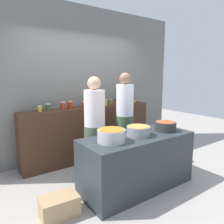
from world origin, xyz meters
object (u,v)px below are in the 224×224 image
Objects in this scene: preserve_jar_10 at (123,102)px; cooking_pot_left at (111,136)px; preserve_jar_1 at (48,107)px; bread_crate at (59,206)px; cook_in_cap at (125,123)px; cooking_pot_right at (165,126)px; preserve_jar_9 at (116,102)px; preserve_jar_8 at (110,102)px; preserve_jar_7 at (105,102)px; preserve_jar_5 at (89,103)px; preserve_jar_6 at (98,103)px; preserve_jar_4 at (84,105)px; preserve_jar_3 at (70,105)px; preserve_jar_13 at (134,100)px; preserve_jar_2 at (63,106)px; preserve_jar_12 at (130,100)px; cooking_pot_center at (138,131)px; preserve_jar_0 at (40,108)px; cook_with_tongs at (95,135)px; preserve_jar_11 at (125,101)px.

cooking_pot_left is at bearing -132.76° from preserve_jar_10.
bread_crate is (-0.40, -1.44, -0.98)m from preserve_jar_1.
cooking_pot_right is at bearing -80.76° from cook_in_cap.
preserve_jar_9 is 0.17m from preserve_jar_10.
preserve_jar_8 is 0.72m from cook_in_cap.
cook_in_cap is (0.05, -0.58, -0.33)m from preserve_jar_7.
preserve_jar_6 is (0.17, -0.05, 0.00)m from preserve_jar_5.
preserve_jar_4 is 1.97m from bread_crate.
preserve_jar_3 is at bearing -179.20° from preserve_jar_8.
preserve_jar_3 is 1.38× the size of preserve_jar_13.
preserve_jar_10 is 0.73m from cook_in_cap.
preserve_jar_2 is 0.99× the size of preserve_jar_12.
preserve_jar_4 is 0.66m from preserve_jar_8.
preserve_jar_12 is 0.41× the size of cooking_pot_center.
bread_crate is (-1.06, -1.34, -0.98)m from preserve_jar_4.
preserve_jar_2 is 0.31× the size of bread_crate.
preserve_jar_1 is 1.16× the size of preserve_jar_13.
preserve_jar_5 is 0.43× the size of cooking_pot_right.
preserve_jar_7 is at bearing -6.77° from preserve_jar_5.
preserve_jar_13 is (1.15, -0.01, -0.02)m from preserve_jar_5.
preserve_jar_9 is at bearing -3.68° from preserve_jar_3.
preserve_jar_5 reaches higher than preserve_jar_8.
preserve_jar_7 is at bearing -178.20° from preserve_jar_12.
preserve_jar_2 reaches higher than cooking_pot_right.
preserve_jar_0 is 2.11m from preserve_jar_13.
cook_in_cap reaches higher than preserve_jar_5.
preserve_jar_9 is 0.33× the size of cooking_pot_right.
cook_with_tongs is at bearing -141.38° from preserve_jar_9.
preserve_jar_12 is (1.82, -0.07, 0.01)m from preserve_jar_1.
preserve_jar_1 is 0.31× the size of cooking_pot_left.
preserve_jar_1 is 0.92× the size of preserve_jar_7.
preserve_jar_0 is 0.31× the size of cooking_pot_right.
cooking_pot_right is 0.20× the size of cook_with_tongs.
preserve_jar_7 is 0.80m from preserve_jar_13.
cooking_pot_center is (-0.16, -1.38, -0.25)m from preserve_jar_6.
preserve_jar_4 reaches higher than preserve_jar_9.
preserve_jar_4 is 1.30m from preserve_jar_13.
preserve_jar_12 is at bearing -175.36° from preserve_jar_13.
preserve_jar_10 is at bearing -5.02° from preserve_jar_7.
cook_in_cap reaches higher than cooking_pot_center.
cook_with_tongs is (0.01, -0.87, -0.37)m from preserve_jar_3.
preserve_jar_4 is at bearing -178.17° from preserve_jar_13.
preserve_jar_8 reaches higher than preserve_jar_0.
preserve_jar_13 is (0.54, 0.06, -0.00)m from preserve_jar_9.
cook_in_cap is (-0.75, -0.61, -0.31)m from preserve_jar_13.
cook_with_tongs is (-0.74, -0.83, -0.36)m from preserve_jar_7.
preserve_jar_9 reaches higher than cooking_pot_left.
preserve_jar_5 is at bearing 178.77° from preserve_jar_11.
cooking_pot_center is 0.20× the size of cook_in_cap.
cook_with_tongs is at bearing -79.44° from preserve_jar_2.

